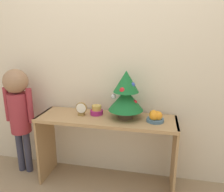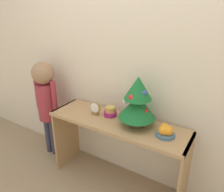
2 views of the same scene
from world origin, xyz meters
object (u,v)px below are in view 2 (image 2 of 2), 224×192
desk_clock (95,108)px  fruit_bowl (165,131)px  mini_tree (137,101)px  singing_bowl (110,112)px  child_figure (46,96)px

desk_clock → fruit_bowl: bearing=-0.8°
mini_tree → desk_clock: 0.44m
mini_tree → singing_bowl: bearing=173.8°
fruit_bowl → singing_bowl: bearing=173.0°
fruit_bowl → child_figure: (-1.34, 0.02, -0.00)m
child_figure → singing_bowl: bearing=3.2°
mini_tree → desk_clock: size_ratio=3.38×
fruit_bowl → desk_clock: size_ratio=1.18×
singing_bowl → child_figure: bearing=-176.8°
mini_tree → singing_bowl: mini_tree is taller
fruit_bowl → mini_tree: bearing=172.1°
singing_bowl → child_figure: 0.80m
fruit_bowl → desk_clock: (-0.68, 0.01, 0.02)m
fruit_bowl → singing_bowl: 0.55m
singing_bowl → desk_clock: 0.15m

